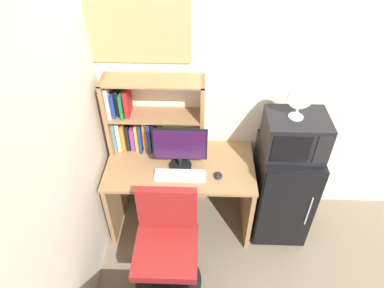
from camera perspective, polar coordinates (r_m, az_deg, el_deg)
wall_back at (r=3.05m, az=24.34°, el=8.26°), size 6.40×0.04×2.60m
wall_left at (r=1.85m, az=-28.14°, el=-17.49°), size 0.04×4.40×2.60m
desk at (r=3.03m, az=-1.88°, el=-6.58°), size 1.24×0.65×0.76m
hutch_bookshelf at (r=2.88m, az=-8.46°, el=4.25°), size 0.81×0.24×0.68m
monitor at (r=2.71m, az=-2.05°, el=-0.52°), size 0.44×0.19×0.39m
keyboard at (r=2.76m, az=-2.02°, el=-5.29°), size 0.41×0.13×0.02m
computer_mouse at (r=2.76m, az=4.36°, el=-5.25°), size 0.06×0.08×0.03m
mini_fridge at (r=3.16m, az=14.72°, el=-7.38°), size 0.48×0.56×0.93m
microwave at (r=2.76m, az=16.83°, el=1.57°), size 0.47×0.37×0.32m
desk_fan at (r=2.57m, az=17.62°, el=7.03°), size 0.19×0.11×0.28m
desk_chair at (r=2.79m, az=-4.16°, el=-17.18°), size 0.55×0.55×0.90m
wall_corkboard at (r=2.62m, az=-9.21°, el=18.09°), size 0.79×0.02×0.48m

